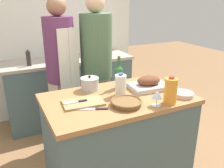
{
  "coord_description": "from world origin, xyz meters",
  "views": [
    {
      "loc": [
        -0.88,
        -1.67,
        1.71
      ],
      "look_at": [
        0.0,
        0.12,
        0.98
      ],
      "focal_mm": 38.0,
      "sensor_mm": 36.0,
      "label": 1
    }
  ],
  "objects_px": {
    "wicker_basket": "(126,103)",
    "person_cook_aproned": "(61,69)",
    "knife_paring": "(76,102)",
    "condiment_bottle_short": "(29,58)",
    "person_cook_guest": "(97,65)",
    "juice_jug": "(171,91)",
    "cutting_board": "(83,103)",
    "wine_bottle_green": "(119,76)",
    "condiment_bottle_tall": "(100,51)",
    "roasting_pan": "(148,84)",
    "mixing_bowl": "(184,94)",
    "stock_pot": "(90,84)",
    "knife_chef": "(93,109)",
    "milk_jug": "(121,85)",
    "wine_glass_left": "(157,95)"
  },
  "relations": [
    {
      "from": "condiment_bottle_tall",
      "to": "condiment_bottle_short",
      "type": "distance_m",
      "value": 0.97
    },
    {
      "from": "knife_paring",
      "to": "condiment_bottle_short",
      "type": "relative_size",
      "value": 0.98
    },
    {
      "from": "roasting_pan",
      "to": "knife_paring",
      "type": "height_order",
      "value": "roasting_pan"
    },
    {
      "from": "mixing_bowl",
      "to": "milk_jug",
      "type": "height_order",
      "value": "milk_jug"
    },
    {
      "from": "wicker_basket",
      "to": "juice_jug",
      "type": "height_order",
      "value": "juice_jug"
    },
    {
      "from": "mixing_bowl",
      "to": "wine_glass_left",
      "type": "relative_size",
      "value": 1.34
    },
    {
      "from": "roasting_pan",
      "to": "condiment_bottle_short",
      "type": "relative_size",
      "value": 1.86
    },
    {
      "from": "stock_pot",
      "to": "wine_bottle_green",
      "type": "height_order",
      "value": "wine_bottle_green"
    },
    {
      "from": "juice_jug",
      "to": "person_cook_aproned",
      "type": "distance_m",
      "value": 1.28
    },
    {
      "from": "knife_chef",
      "to": "person_cook_aproned",
      "type": "height_order",
      "value": "person_cook_aproned"
    },
    {
      "from": "wine_glass_left",
      "to": "condiment_bottle_tall",
      "type": "bearing_deg",
      "value": 81.77
    },
    {
      "from": "knife_chef",
      "to": "condiment_bottle_short",
      "type": "distance_m",
      "value": 1.52
    },
    {
      "from": "stock_pot",
      "to": "juice_jug",
      "type": "bearing_deg",
      "value": -50.45
    },
    {
      "from": "milk_jug",
      "to": "condiment_bottle_tall",
      "type": "distance_m",
      "value": 1.39
    },
    {
      "from": "mixing_bowl",
      "to": "stock_pot",
      "type": "bearing_deg",
      "value": 142.72
    },
    {
      "from": "milk_jug",
      "to": "knife_paring",
      "type": "bearing_deg",
      "value": -179.01
    },
    {
      "from": "roasting_pan",
      "to": "juice_jug",
      "type": "relative_size",
      "value": 1.61
    },
    {
      "from": "condiment_bottle_short",
      "to": "person_cook_guest",
      "type": "xyz_separation_m",
      "value": [
        0.67,
        -0.58,
        -0.03
      ]
    },
    {
      "from": "cutting_board",
      "to": "wine_glass_left",
      "type": "bearing_deg",
      "value": -30.15
    },
    {
      "from": "knife_chef",
      "to": "condiment_bottle_short",
      "type": "relative_size",
      "value": 1.26
    },
    {
      "from": "stock_pot",
      "to": "juice_jug",
      "type": "xyz_separation_m",
      "value": [
        0.47,
        -0.57,
        0.05
      ]
    },
    {
      "from": "roasting_pan",
      "to": "wicker_basket",
      "type": "height_order",
      "value": "roasting_pan"
    },
    {
      "from": "roasting_pan",
      "to": "knife_chef",
      "type": "relative_size",
      "value": 1.47
    },
    {
      "from": "cutting_board",
      "to": "wine_bottle_green",
      "type": "distance_m",
      "value": 0.48
    },
    {
      "from": "condiment_bottle_short",
      "to": "person_cook_aproned",
      "type": "distance_m",
      "value": 0.6
    },
    {
      "from": "wine_bottle_green",
      "to": "wicker_basket",
      "type": "bearing_deg",
      "value": -108.9
    },
    {
      "from": "condiment_bottle_tall",
      "to": "knife_paring",
      "type": "bearing_deg",
      "value": -120.82
    },
    {
      "from": "knife_paring",
      "to": "roasting_pan",
      "type": "bearing_deg",
      "value": 2.52
    },
    {
      "from": "person_cook_aproned",
      "to": "person_cook_guest",
      "type": "bearing_deg",
      "value": -29.16
    },
    {
      "from": "knife_chef",
      "to": "person_cook_aproned",
      "type": "bearing_deg",
      "value": 88.88
    },
    {
      "from": "condiment_bottle_short",
      "to": "person_cook_guest",
      "type": "relative_size",
      "value": 0.11
    },
    {
      "from": "condiment_bottle_tall",
      "to": "wine_bottle_green",
      "type": "bearing_deg",
      "value": -105.42
    },
    {
      "from": "knife_paring",
      "to": "condiment_bottle_tall",
      "type": "relative_size",
      "value": 0.9
    },
    {
      "from": "knife_paring",
      "to": "condiment_bottle_short",
      "type": "height_order",
      "value": "condiment_bottle_short"
    },
    {
      "from": "condiment_bottle_short",
      "to": "wine_bottle_green",
      "type": "bearing_deg",
      "value": -61.22
    },
    {
      "from": "wine_bottle_green",
      "to": "knife_chef",
      "type": "height_order",
      "value": "wine_bottle_green"
    },
    {
      "from": "juice_jug",
      "to": "condiment_bottle_short",
      "type": "bearing_deg",
      "value": 117.14
    },
    {
      "from": "juice_jug",
      "to": "condiment_bottle_short",
      "type": "height_order",
      "value": "juice_jug"
    },
    {
      "from": "wicker_basket",
      "to": "knife_paring",
      "type": "distance_m",
      "value": 0.4
    },
    {
      "from": "cutting_board",
      "to": "mixing_bowl",
      "type": "bearing_deg",
      "value": -16.45
    },
    {
      "from": "roasting_pan",
      "to": "wine_bottle_green",
      "type": "distance_m",
      "value": 0.29
    },
    {
      "from": "condiment_bottle_short",
      "to": "juice_jug",
      "type": "bearing_deg",
      "value": -62.86
    },
    {
      "from": "mixing_bowl",
      "to": "person_cook_aproned",
      "type": "distance_m",
      "value": 1.34
    },
    {
      "from": "condiment_bottle_short",
      "to": "person_cook_guest",
      "type": "height_order",
      "value": "person_cook_guest"
    },
    {
      "from": "wine_glass_left",
      "to": "knife_chef",
      "type": "relative_size",
      "value": 0.52
    },
    {
      "from": "wicker_basket",
      "to": "person_cook_aproned",
      "type": "bearing_deg",
      "value": 103.65
    },
    {
      "from": "mixing_bowl",
      "to": "milk_jug",
      "type": "relative_size",
      "value": 0.87
    },
    {
      "from": "condiment_bottle_tall",
      "to": "milk_jug",
      "type": "bearing_deg",
      "value": -106.36
    },
    {
      "from": "knife_chef",
      "to": "condiment_bottle_short",
      "type": "height_order",
      "value": "condiment_bottle_short"
    },
    {
      "from": "knife_paring",
      "to": "person_cook_guest",
      "type": "height_order",
      "value": "person_cook_guest"
    }
  ]
}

